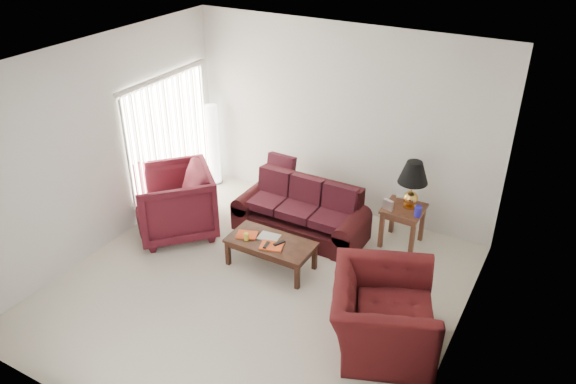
% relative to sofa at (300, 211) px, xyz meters
% --- Properties ---
extents(floor, '(5.00, 5.00, 0.00)m').
position_rel_sofa_xyz_m(floor, '(0.13, -1.46, -0.41)').
color(floor, beige).
rests_on(floor, ground).
extents(blinds, '(0.10, 2.00, 2.16)m').
position_rel_sofa_xyz_m(blinds, '(-2.29, -0.16, 0.67)').
color(blinds, silver).
rests_on(blinds, ground).
extents(sofa, '(2.04, 0.98, 0.81)m').
position_rel_sofa_xyz_m(sofa, '(0.00, 0.00, 0.00)').
color(sofa, black).
rests_on(sofa, ground).
extents(throw_pillow, '(0.47, 0.24, 0.48)m').
position_rel_sofa_xyz_m(throw_pillow, '(-0.66, 0.57, 0.29)').
color(throw_pillow, black).
rests_on(throw_pillow, sofa).
extents(end_table, '(0.61, 0.61, 0.62)m').
position_rel_sofa_xyz_m(end_table, '(1.43, 0.50, -0.10)').
color(end_table, brown).
rests_on(end_table, ground).
extents(table_lamp, '(0.45, 0.45, 0.72)m').
position_rel_sofa_xyz_m(table_lamp, '(1.49, 0.56, 0.57)').
color(table_lamp, gold).
rests_on(table_lamp, end_table).
extents(clock, '(0.16, 0.09, 0.15)m').
position_rel_sofa_xyz_m(clock, '(1.24, 0.33, 0.28)').
color(clock, silver).
rests_on(clock, end_table).
extents(blue_canister, '(0.10, 0.10, 0.16)m').
position_rel_sofa_xyz_m(blue_canister, '(1.67, 0.36, 0.29)').
color(blue_canister, '#1F19A6').
rests_on(blue_canister, end_table).
extents(picture_frame, '(0.16, 0.18, 0.05)m').
position_rel_sofa_xyz_m(picture_frame, '(1.31, 0.66, 0.29)').
color(picture_frame, silver).
rests_on(picture_frame, end_table).
extents(floor_lamp, '(0.31, 0.31, 1.47)m').
position_rel_sofa_xyz_m(floor_lamp, '(-2.12, 0.74, 0.33)').
color(floor_lamp, white).
rests_on(floor_lamp, ground).
extents(armchair_left, '(1.59, 1.59, 1.04)m').
position_rel_sofa_xyz_m(armchair_left, '(-1.67, -0.89, 0.11)').
color(armchair_left, '#451018').
rests_on(armchair_left, ground).
extents(armchair_right, '(1.55, 1.65, 0.86)m').
position_rel_sofa_xyz_m(armchair_right, '(1.91, -1.59, 0.02)').
color(armchair_right, '#400E11').
rests_on(armchair_right, ground).
extents(coffee_table, '(1.24, 0.69, 0.42)m').
position_rel_sofa_xyz_m(coffee_table, '(0.04, -0.94, -0.20)').
color(coffee_table, black).
rests_on(coffee_table, ground).
extents(magazine_red, '(0.34, 0.29, 0.02)m').
position_rel_sofa_xyz_m(magazine_red, '(-0.32, -0.97, 0.02)').
color(magazine_red, '#C83D14').
rests_on(magazine_red, coffee_table).
extents(magazine_white, '(0.30, 0.24, 0.02)m').
position_rel_sofa_xyz_m(magazine_white, '(-0.03, -0.87, 0.02)').
color(magazine_white, beige).
rests_on(magazine_white, coffee_table).
extents(magazine_orange, '(0.35, 0.30, 0.02)m').
position_rel_sofa_xyz_m(magazine_orange, '(0.12, -1.04, 0.02)').
color(magazine_orange, '#D24318').
rests_on(magazine_orange, coffee_table).
extents(remote_a, '(0.08, 0.16, 0.02)m').
position_rel_sofa_xyz_m(remote_a, '(0.06, -1.08, 0.04)').
color(remote_a, black).
rests_on(remote_a, coffee_table).
extents(remote_b, '(0.12, 0.18, 0.02)m').
position_rel_sofa_xyz_m(remote_b, '(0.19, -0.95, 0.04)').
color(remote_b, black).
rests_on(remote_b, coffee_table).
extents(yellow_glass, '(0.08, 0.08, 0.11)m').
position_rel_sofa_xyz_m(yellow_glass, '(-0.26, -1.07, 0.07)').
color(yellow_glass, gold).
rests_on(yellow_glass, coffee_table).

